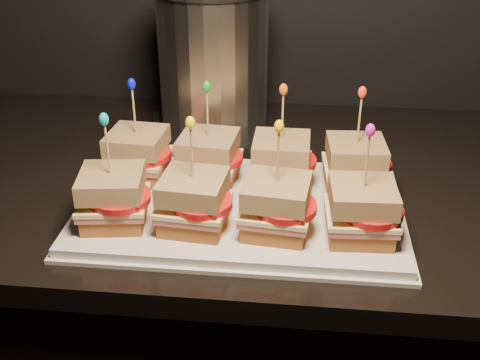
# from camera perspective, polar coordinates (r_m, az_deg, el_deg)

# --- Properties ---
(granite_slab) EXTENTS (2.53, 0.64, 0.03)m
(granite_slab) POSITION_cam_1_polar(r_m,az_deg,el_deg) (0.98, 13.12, -0.73)
(granite_slab) COLOR black
(granite_slab) RESTS_ON cabinet
(platter) EXTENTS (0.45, 0.28, 0.02)m
(platter) POSITION_cam_1_polar(r_m,az_deg,el_deg) (0.85, -0.00, -2.72)
(platter) COLOR silver
(platter) RESTS_ON granite_slab
(platter_rim) EXTENTS (0.46, 0.29, 0.01)m
(platter_rim) POSITION_cam_1_polar(r_m,az_deg,el_deg) (0.86, -0.00, -3.06)
(platter_rim) COLOR silver
(platter_rim) RESTS_ON granite_slab
(sandwich_0_bread_bot) EXTENTS (0.09, 0.09, 0.02)m
(sandwich_0_bread_bot) POSITION_cam_1_polar(r_m,az_deg,el_deg) (0.93, -9.53, 0.98)
(sandwich_0_bread_bot) COLOR brown
(sandwich_0_bread_bot) RESTS_ON platter
(sandwich_0_ham) EXTENTS (0.09, 0.09, 0.01)m
(sandwich_0_ham) POSITION_cam_1_polar(r_m,az_deg,el_deg) (0.92, -9.60, 1.81)
(sandwich_0_ham) COLOR #B95053
(sandwich_0_ham) RESTS_ON sandwich_0_bread_bot
(sandwich_0_cheese) EXTENTS (0.10, 0.09, 0.01)m
(sandwich_0_cheese) POSITION_cam_1_polar(r_m,az_deg,el_deg) (0.92, -9.64, 2.21)
(sandwich_0_cheese) COLOR #FFEBA0
(sandwich_0_cheese) RESTS_ON sandwich_0_ham
(sandwich_0_tomato) EXTENTS (0.08, 0.08, 0.01)m
(sandwich_0_tomato) POSITION_cam_1_polar(r_m,az_deg,el_deg) (0.90, -9.04, 2.43)
(sandwich_0_tomato) COLOR red
(sandwich_0_tomato) RESTS_ON sandwich_0_cheese
(sandwich_0_bread_top) EXTENTS (0.09, 0.09, 0.03)m
(sandwich_0_bread_top) POSITION_cam_1_polar(r_m,az_deg,el_deg) (0.90, -9.77, 3.67)
(sandwich_0_bread_top) COLOR brown
(sandwich_0_bread_top) RESTS_ON sandwich_0_tomato
(sandwich_0_pick) EXTENTS (0.00, 0.00, 0.09)m
(sandwich_0_pick) POSITION_cam_1_polar(r_m,az_deg,el_deg) (0.89, -10.00, 6.23)
(sandwich_0_pick) COLOR tan
(sandwich_0_pick) RESTS_ON sandwich_0_bread_top
(sandwich_0_frill) EXTENTS (0.01, 0.01, 0.02)m
(sandwich_0_frill) POSITION_cam_1_polar(r_m,az_deg,el_deg) (0.87, -10.25, 8.97)
(sandwich_0_frill) COLOR #0B0FDA
(sandwich_0_frill) RESTS_ON sandwich_0_pick
(sandwich_1_bread_bot) EXTENTS (0.09, 0.09, 0.02)m
(sandwich_1_bread_bot) POSITION_cam_1_polar(r_m,az_deg,el_deg) (0.90, -2.95, 0.67)
(sandwich_1_bread_bot) COLOR brown
(sandwich_1_bread_bot) RESTS_ON platter
(sandwich_1_ham) EXTENTS (0.09, 0.09, 0.01)m
(sandwich_1_ham) POSITION_cam_1_polar(r_m,az_deg,el_deg) (0.90, -2.98, 1.51)
(sandwich_1_ham) COLOR #B95053
(sandwich_1_ham) RESTS_ON sandwich_1_bread_bot
(sandwich_1_cheese) EXTENTS (0.10, 0.09, 0.01)m
(sandwich_1_cheese) POSITION_cam_1_polar(r_m,az_deg,el_deg) (0.89, -2.99, 1.91)
(sandwich_1_cheese) COLOR #FFEBA0
(sandwich_1_cheese) RESTS_ON sandwich_1_ham
(sandwich_1_tomato) EXTENTS (0.08, 0.08, 0.01)m
(sandwich_1_tomato) POSITION_cam_1_polar(r_m,az_deg,el_deg) (0.88, -2.29, 2.14)
(sandwich_1_tomato) COLOR red
(sandwich_1_tomato) RESTS_ON sandwich_1_cheese
(sandwich_1_bread_top) EXTENTS (0.09, 0.09, 0.03)m
(sandwich_1_bread_top) POSITION_cam_1_polar(r_m,az_deg,el_deg) (0.88, -3.03, 3.41)
(sandwich_1_bread_top) COLOR brown
(sandwich_1_bread_top) RESTS_ON sandwich_1_tomato
(sandwich_1_pick) EXTENTS (0.00, 0.00, 0.09)m
(sandwich_1_pick) POSITION_cam_1_polar(r_m,az_deg,el_deg) (0.86, -3.10, 6.04)
(sandwich_1_pick) COLOR tan
(sandwich_1_pick) RESTS_ON sandwich_1_bread_top
(sandwich_1_frill) EXTENTS (0.01, 0.01, 0.02)m
(sandwich_1_frill) POSITION_cam_1_polar(r_m,az_deg,el_deg) (0.85, -3.18, 8.84)
(sandwich_1_frill) COLOR green
(sandwich_1_frill) RESTS_ON sandwich_1_pick
(sandwich_2_bread_bot) EXTENTS (0.08, 0.08, 0.02)m
(sandwich_2_bread_bot) POSITION_cam_1_polar(r_m,az_deg,el_deg) (0.89, 3.85, 0.33)
(sandwich_2_bread_bot) COLOR brown
(sandwich_2_bread_bot) RESTS_ON platter
(sandwich_2_ham) EXTENTS (0.09, 0.09, 0.01)m
(sandwich_2_ham) POSITION_cam_1_polar(r_m,az_deg,el_deg) (0.89, 3.88, 1.18)
(sandwich_2_ham) COLOR #B95053
(sandwich_2_ham) RESTS_ON sandwich_2_bread_bot
(sandwich_2_cheese) EXTENTS (0.09, 0.09, 0.01)m
(sandwich_2_cheese) POSITION_cam_1_polar(r_m,az_deg,el_deg) (0.88, 3.89, 1.59)
(sandwich_2_cheese) COLOR #FFEBA0
(sandwich_2_cheese) RESTS_ON sandwich_2_ham
(sandwich_2_tomato) EXTENTS (0.08, 0.08, 0.01)m
(sandwich_2_tomato) POSITION_cam_1_polar(r_m,az_deg,el_deg) (0.88, 4.68, 1.81)
(sandwich_2_tomato) COLOR red
(sandwich_2_tomato) RESTS_ON sandwich_2_cheese
(sandwich_2_bread_top) EXTENTS (0.08, 0.08, 0.03)m
(sandwich_2_bread_top) POSITION_cam_1_polar(r_m,az_deg,el_deg) (0.87, 3.95, 3.09)
(sandwich_2_bread_top) COLOR brown
(sandwich_2_bread_top) RESTS_ON sandwich_2_tomato
(sandwich_2_pick) EXTENTS (0.00, 0.00, 0.09)m
(sandwich_2_pick) POSITION_cam_1_polar(r_m,az_deg,el_deg) (0.86, 4.05, 5.74)
(sandwich_2_pick) COLOR tan
(sandwich_2_pick) RESTS_ON sandwich_2_bread_top
(sandwich_2_frill) EXTENTS (0.01, 0.01, 0.02)m
(sandwich_2_frill) POSITION_cam_1_polar(r_m,az_deg,el_deg) (0.84, 4.15, 8.57)
(sandwich_2_frill) COLOR #F65A06
(sandwich_2_frill) RESTS_ON sandwich_2_pick
(sandwich_3_bread_bot) EXTENTS (0.08, 0.08, 0.02)m
(sandwich_3_bread_bot) POSITION_cam_1_polar(r_m,az_deg,el_deg) (0.90, 10.69, -0.01)
(sandwich_3_bread_bot) COLOR brown
(sandwich_3_bread_bot) RESTS_ON platter
(sandwich_3_ham) EXTENTS (0.09, 0.09, 0.01)m
(sandwich_3_ham) POSITION_cam_1_polar(r_m,az_deg,el_deg) (0.89, 10.78, 0.83)
(sandwich_3_ham) COLOR #B95053
(sandwich_3_ham) RESTS_ON sandwich_3_bread_bot
(sandwich_3_cheese) EXTENTS (0.09, 0.09, 0.01)m
(sandwich_3_cheese) POSITION_cam_1_polar(r_m,az_deg,el_deg) (0.89, 10.82, 1.23)
(sandwich_3_cheese) COLOR #FFEBA0
(sandwich_3_cheese) RESTS_ON sandwich_3_ham
(sandwich_3_tomato) EXTENTS (0.08, 0.08, 0.01)m
(sandwich_3_tomato) POSITION_cam_1_polar(r_m,az_deg,el_deg) (0.88, 11.66, 1.45)
(sandwich_3_tomato) COLOR red
(sandwich_3_tomato) RESTS_ON sandwich_3_cheese
(sandwich_3_bread_top) EXTENTS (0.09, 0.09, 0.03)m
(sandwich_3_bread_top) POSITION_cam_1_polar(r_m,az_deg,el_deg) (0.88, 10.97, 2.73)
(sandwich_3_bread_top) COLOR brown
(sandwich_3_bread_top) RESTS_ON sandwich_3_tomato
(sandwich_3_pick) EXTENTS (0.00, 0.00, 0.09)m
(sandwich_3_pick) POSITION_cam_1_polar(r_m,az_deg,el_deg) (0.86, 11.23, 5.36)
(sandwich_3_pick) COLOR tan
(sandwich_3_pick) RESTS_ON sandwich_3_bread_top
(sandwich_3_frill) EXTENTS (0.01, 0.01, 0.02)m
(sandwich_3_frill) POSITION_cam_1_polar(r_m,az_deg,el_deg) (0.84, 11.52, 8.16)
(sandwich_3_frill) COLOR #EB401E
(sandwich_3_frill) RESTS_ON sandwich_3_pick
(sandwich_4_bread_bot) EXTENTS (0.09, 0.09, 0.02)m
(sandwich_4_bread_bot) POSITION_cam_1_polar(r_m,az_deg,el_deg) (0.82, -11.77, -3.18)
(sandwich_4_bread_bot) COLOR brown
(sandwich_4_bread_bot) RESTS_ON platter
(sandwich_4_ham) EXTENTS (0.10, 0.10, 0.01)m
(sandwich_4_ham) POSITION_cam_1_polar(r_m,az_deg,el_deg) (0.81, -11.87, -2.28)
(sandwich_4_ham) COLOR #B95053
(sandwich_4_ham) RESTS_ON sandwich_4_bread_bot
(sandwich_4_cheese) EXTENTS (0.10, 0.10, 0.01)m
(sandwich_4_cheese) POSITION_cam_1_polar(r_m,az_deg,el_deg) (0.81, -11.92, -1.85)
(sandwich_4_cheese) COLOR #FFEBA0
(sandwich_4_cheese) RESTS_ON sandwich_4_ham
(sandwich_4_tomato) EXTENTS (0.08, 0.08, 0.01)m
(sandwich_4_tomato) POSITION_cam_1_polar(r_m,az_deg,el_deg) (0.80, -11.27, -1.65)
(sandwich_4_tomato) COLOR red
(sandwich_4_tomato) RESTS_ON sandwich_4_cheese
(sandwich_4_bread_top) EXTENTS (0.09, 0.09, 0.03)m
(sandwich_4_bread_top) POSITION_cam_1_polar(r_m,az_deg,el_deg) (0.79, -12.11, -0.25)
(sandwich_4_bread_top) COLOR brown
(sandwich_4_bread_top) RESTS_ON sandwich_4_tomato
(sandwich_4_pick) EXTENTS (0.00, 0.00, 0.09)m
(sandwich_4_pick) POSITION_cam_1_polar(r_m,az_deg,el_deg) (0.78, -12.43, 2.59)
(sandwich_4_pick) COLOR tan
(sandwich_4_pick) RESTS_ON sandwich_4_bread_top
(sandwich_4_frill) EXTENTS (0.01, 0.01, 0.02)m
(sandwich_4_frill) POSITION_cam_1_polar(r_m,az_deg,el_deg) (0.76, -12.78, 5.65)
(sandwich_4_frill) COLOR #0E9FB9
(sandwich_4_frill) RESTS_ON sandwich_4_pick
(sandwich_5_bread_bot) EXTENTS (0.09, 0.09, 0.02)m
(sandwich_5_bread_bot) POSITION_cam_1_polar(r_m,az_deg,el_deg) (0.79, -4.35, -3.67)
(sandwich_5_bread_bot) COLOR brown
(sandwich_5_bread_bot) RESTS_ON platter
(sandwich_5_ham) EXTENTS (0.09, 0.09, 0.01)m
(sandwich_5_ham) POSITION_cam_1_polar(r_m,az_deg,el_deg) (0.79, -4.39, -2.74)
(sandwich_5_ham) COLOR #B95053
(sandwich_5_ham) RESTS_ON sandwich_5_bread_bot
(sandwich_5_cheese) EXTENTS (0.10, 0.09, 0.01)m
(sandwich_5_cheese) POSITION_cam_1_polar(r_m,az_deg,el_deg) (0.78, -4.41, -2.30)
(sandwich_5_cheese) COLOR #FFEBA0
(sandwich_5_cheese) RESTS_ON sandwich_5_ham
(sandwich_5_tomato) EXTENTS (0.08, 0.08, 0.01)m
(sandwich_5_tomato) POSITION_cam_1_polar(r_m,az_deg,el_deg) (0.77, -3.62, -2.10)
(sandwich_5_tomato) COLOR red
(sandwich_5_tomato) RESTS_ON sandwich_5_cheese
(sandwich_5_bread_top) EXTENTS (0.09, 0.09, 0.03)m
(sandwich_5_bread_top) POSITION_cam_1_polar(r_m,az_deg,el_deg) (0.77, -4.48, -0.66)
(sandwich_5_bread_top) COLOR brown
(sandwich_5_bread_top) RESTS_ON sandwich_5_tomato
(sandwich_5_pick) EXTENTS (0.00, 0.00, 0.09)m
(sandwich_5_pick) POSITION_cam_1_polar(r_m,az_deg,el_deg) (0.75, -4.60, 2.27)
(sandwich_5_pick) COLOR tan
(sandwich_5_pick) RESTS_ON sandwich_5_bread_top
(sandwich_5_frill) EXTENTS (0.01, 0.01, 0.02)m
(sandwich_5_frill) POSITION_cam_1_polar(r_m,az_deg,el_deg) (0.73, -4.74, 5.43)
(sandwich_5_frill) COLOR yellow
(sandwich_5_frill) RESTS_ON sandwich_5_pick
(sandwich_6_bread_bot) EXTENTS (0.09, 0.09, 0.02)m
(sandwich_6_bread_bot) POSITION_cam_1_polar(r_m,az_deg,el_deg) (0.78, 3.41, -4.11)
(sandwich_6_bread_bot) COLOR brown
(sandwich_6_bread_bot) RESTS_ON platter
(sandwich_6_ham) EXTENTS (0.10, 0.09, 0.01)m
(sandwich_6_ham) POSITION_cam_1_polar(r_m,az_deg,el_deg) (0.78, 3.45, -3.18)
(sandwich_6_ham) COLOR #B95053
(sandwich_6_ham) RESTS_ON sandwich_6_bread_bot
(sandwich_6_cheese) EXTENTS (0.10, 0.09, 0.01)m
(sandwich_6_cheese) POSITION_cam_1_polar(r_m,az_deg,el_deg) (0.77, 3.46, -2.73)
(sandwich_6_cheese) COLOR #FFEBA0
(sandwich_6_cheese) RESTS_ON sandwich_6_ham
(sandwich_6_tomato) EXTENTS (0.08, 0.08, 0.01)m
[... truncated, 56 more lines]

